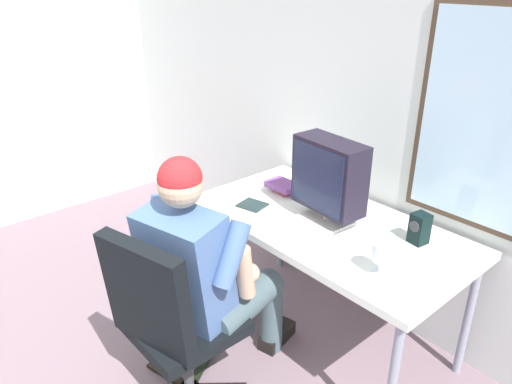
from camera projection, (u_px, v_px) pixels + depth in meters
name	position (u px, v px, depth m)	size (l,w,h in m)	color
wall_rear	(410.00, 85.00, 2.43)	(5.40, 0.08, 2.78)	silver
desk	(327.00, 231.00, 2.53)	(1.45, 0.76, 0.73)	gray
office_chair	(167.00, 316.00, 2.14)	(0.56, 0.56, 0.95)	black
person_seated	(206.00, 269.00, 2.28)	(0.63, 0.85, 1.23)	#42555B
crt_monitor	(329.00, 177.00, 2.41)	(0.39, 0.21, 0.44)	beige
wine_glass	(381.00, 253.00, 2.04)	(0.09, 0.09, 0.15)	silver
desk_speaker	(419.00, 228.00, 2.29)	(0.09, 0.09, 0.15)	black
book_stack	(283.00, 186.00, 2.84)	(0.19, 0.14, 0.06)	#B53034
cd_case	(252.00, 205.00, 2.68)	(0.17, 0.16, 0.01)	#1B2C2D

